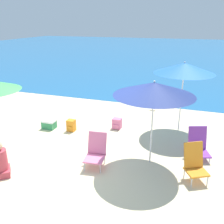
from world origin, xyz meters
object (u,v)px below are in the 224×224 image
object	(u,v)px
beach_umbrella_navy	(154,89)
cooler_box	(49,124)
backpack_orange	(71,126)
beach_chair_purple	(198,145)
beach_chair_orange	(195,162)
seagull	(153,107)
beach_umbrella_blue	(184,68)
backpack_pink	(117,124)
beach_chair_pink	(96,150)
person_seated_far	(0,162)

from	to	relation	value
beach_umbrella_navy	cooler_box	world-z (taller)	beach_umbrella_navy
backpack_orange	beach_chair_purple	bearing A→B (deg)	-5.35
beach_chair_orange	seagull	distance (m)	4.48
beach_chair_orange	beach_chair_purple	size ratio (longest dim) A/B	1.07
backpack_orange	beach_umbrella_blue	bearing A→B (deg)	19.99
beach_chair_orange	beach_chair_purple	distance (m)	1.04
backpack_pink	backpack_orange	size ratio (longest dim) A/B	0.92
beach_chair_pink	person_seated_far	distance (m)	2.15
beach_chair_pink	beach_chair_purple	size ratio (longest dim) A/B	1.01
beach_chair_pink	cooler_box	world-z (taller)	beach_chair_pink
cooler_box	beach_chair_purple	bearing A→B (deg)	-3.88
beach_umbrella_navy	cooler_box	distance (m)	4.00
beach_chair_purple	person_seated_far	bearing A→B (deg)	-170.79
beach_umbrella_navy	cooler_box	bearing A→B (deg)	164.14
beach_chair_pink	backpack_pink	bearing A→B (deg)	87.85
beach_umbrella_blue	beach_chair_pink	distance (m)	3.59
beach_chair_orange	backpack_pink	distance (m)	3.18
beach_umbrella_navy	beach_chair_pink	distance (m)	1.99
beach_chair_purple	seagull	world-z (taller)	beach_chair_purple
backpack_pink	backpack_orange	xyz separation A→B (m)	(-1.30, -0.66, 0.01)
beach_umbrella_navy	person_seated_far	size ratio (longest dim) A/B	2.46
seagull	backpack_orange	bearing A→B (deg)	-127.19
backpack_pink	cooler_box	bearing A→B (deg)	-161.33
beach_chair_pink	backpack_pink	xyz separation A→B (m)	(-0.19, 2.21, -0.22)
backpack_orange	beach_chair_pink	bearing A→B (deg)	-46.25
backpack_orange	backpack_pink	bearing A→B (deg)	26.72
beach_umbrella_navy	seagull	bearing A→B (deg)	99.00
beach_chair_orange	seagull	xyz separation A→B (m)	(-1.63, 4.16, -0.27)
beach_chair_purple	cooler_box	size ratio (longest dim) A/B	1.86
beach_chair_orange	person_seated_far	xyz separation A→B (m)	(-4.08, -1.27, -0.07)
beach_chair_orange	backpack_pink	size ratio (longest dim) A/B	2.46
beach_chair_purple	beach_chair_pink	bearing A→B (deg)	-172.33
person_seated_far	seagull	distance (m)	5.96
seagull	person_seated_far	bearing A→B (deg)	-114.31
person_seated_far	beach_chair_purple	bearing A→B (deg)	-10.49
beach_umbrella_blue	beach_chair_pink	bearing A→B (deg)	-122.13
beach_chair_orange	beach_umbrella_blue	bearing A→B (deg)	72.85
beach_umbrella_blue	beach_chair_pink	size ratio (longest dim) A/B	2.77
beach_chair_purple	person_seated_far	world-z (taller)	person_seated_far
backpack_pink	beach_chair_purple	bearing A→B (deg)	-22.10
beach_chair_purple	cooler_box	distance (m)	4.59
beach_chair_pink	beach_chair_orange	xyz separation A→B (m)	(2.24, 0.17, 0.03)
beach_umbrella_navy	beach_umbrella_blue	world-z (taller)	beach_umbrella_blue
person_seated_far	seagull	size ratio (longest dim) A/B	3.11
beach_umbrella_navy	seagull	world-z (taller)	beach_umbrella_navy
beach_chair_purple	person_seated_far	xyz separation A→B (m)	(-4.15, -2.30, 0.01)
beach_umbrella_blue	beach_chair_purple	bearing A→B (deg)	-68.50
backpack_orange	seagull	distance (m)	3.47
beach_umbrella_navy	cooler_box	xyz separation A→B (m)	(-3.48, 0.99, -1.72)
beach_umbrella_navy	beach_umbrella_blue	bearing A→B (deg)	77.25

